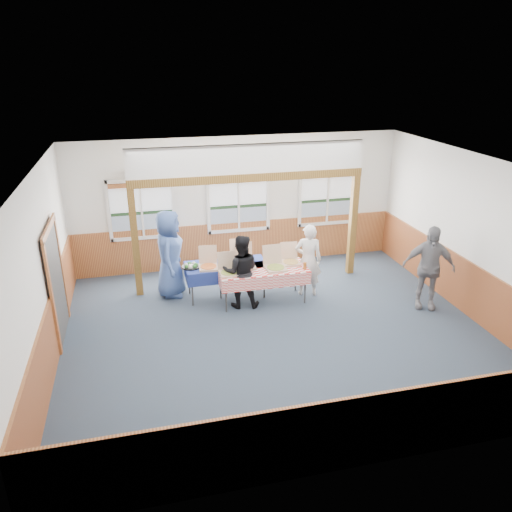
{
  "coord_description": "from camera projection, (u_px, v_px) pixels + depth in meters",
  "views": [
    {
      "loc": [
        -2.36,
        -7.99,
        4.93
      ],
      "look_at": [
        -0.16,
        1.0,
        1.19
      ],
      "focal_mm": 35.0,
      "sensor_mm": 36.0,
      "label": 1
    }
  ],
  "objects": [
    {
      "name": "pizza_box_d",
      "position": [
        244.0,
        263.0,
        10.57
      ],
      "size": [
        0.43,
        0.53,
        0.46
      ],
      "rotation": [
        0.0,
        0.0,
        -0.03
      ],
      "color": "#D4AE8D",
      "rests_on": "table_right"
    },
    {
      "name": "drink_glass",
      "position": [
        305.0,
        266.0,
        10.43
      ],
      "size": [
        0.07,
        0.07,
        0.15
      ],
      "primitive_type": "cylinder",
      "color": "#A0551A",
      "rests_on": "table_right"
    },
    {
      "name": "post_left",
      "position": [
        135.0,
        243.0,
        10.64
      ],
      "size": [
        0.15,
        0.15,
        2.4
      ],
      "primitive_type": "cube",
      "color": "#593A13",
      "rests_on": "floor"
    },
    {
      "name": "wainscot_front",
      "position": [
        354.0,
        433.0,
        6.23
      ],
      "size": [
        7.98,
        0.05,
        1.1
      ],
      "primitive_type": "cube",
      "color": "brown",
      "rests_on": "floor"
    },
    {
      "name": "person_grey",
      "position": [
        428.0,
        267.0,
        10.2
      ],
      "size": [
        1.13,
        0.83,
        1.79
      ],
      "primitive_type": "imported",
      "rotation": [
        0.0,
        0.0,
        -0.42
      ],
      "color": "slate",
      "rests_on": "floor"
    },
    {
      "name": "wall_left",
      "position": [
        41.0,
        276.0,
        8.09
      ],
      "size": [
        0.0,
        8.0,
        8.0
      ],
      "primitive_type": "plane",
      "rotation": [
        1.57,
        0.0,
        1.57
      ],
      "color": "silver",
      "rests_on": "floor"
    },
    {
      "name": "table_right",
      "position": [
        263.0,
        271.0,
        10.52
      ],
      "size": [
        1.89,
        0.85,
        0.76
      ],
      "rotation": [
        0.0,
        0.0,
        0.01
      ],
      "color": "#343434",
      "rests_on": "floor"
    },
    {
      "name": "post_right",
      "position": [
        353.0,
        226.0,
        11.74
      ],
      "size": [
        0.15,
        0.15,
        2.4
      ],
      "primitive_type": "cube",
      "color": "#593A13",
      "rests_on": "floor"
    },
    {
      "name": "wall_back",
      "position": [
        238.0,
        202.0,
        12.12
      ],
      "size": [
        8.0,
        0.0,
        8.0
      ],
      "primitive_type": "plane",
      "rotation": [
        1.57,
        0.0,
        0.0
      ],
      "color": "silver",
      "rests_on": "floor"
    },
    {
      "name": "cross_beam",
      "position": [
        249.0,
        177.0,
        10.7
      ],
      "size": [
        5.15,
        0.18,
        0.18
      ],
      "primitive_type": "cube",
      "color": "#593A13",
      "rests_on": "post_left"
    },
    {
      "name": "pizza_box_b",
      "position": [
        240.0,
        257.0,
        10.91
      ],
      "size": [
        0.39,
        0.47,
        0.42
      ],
      "rotation": [
        0.0,
        0.0,
        0.01
      ],
      "color": "#D4AE8D",
      "rests_on": "table_left"
    },
    {
      "name": "window_mid",
      "position": [
        238.0,
        200.0,
        12.05
      ],
      "size": [
        1.56,
        0.1,
        1.46
      ],
      "color": "silver",
      "rests_on": "wall_back"
    },
    {
      "name": "veggie_tray",
      "position": [
        191.0,
        266.0,
        10.54
      ],
      "size": [
        0.39,
        0.39,
        0.09
      ],
      "color": "black",
      "rests_on": "table_left"
    },
    {
      "name": "pizza_box_c",
      "position": [
        228.0,
        271.0,
        10.22
      ],
      "size": [
        0.38,
        0.47,
        0.41
      ],
      "rotation": [
        0.0,
        0.0,
        0.03
      ],
      "color": "#D4AE8D",
      "rests_on": "table_right"
    },
    {
      "name": "pizza_box_a",
      "position": [
        208.0,
        265.0,
        10.51
      ],
      "size": [
        0.44,
        0.51,
        0.42
      ],
      "rotation": [
        0.0,
        0.0,
        -0.12
      ],
      "color": "#D4AE8D",
      "rests_on": "table_left"
    },
    {
      "name": "wainscot_right",
      "position": [
        463.0,
        285.0,
        10.23
      ],
      "size": [
        0.05,
        6.98,
        1.1
      ],
      "primitive_type": "cube",
      "color": "brown",
      "rests_on": "floor"
    },
    {
      "name": "ceiling",
      "position": [
        280.0,
        166.0,
        8.37
      ],
      "size": [
        8.0,
        8.0,
        0.0
      ],
      "primitive_type": "plane",
      "rotation": [
        3.14,
        0.0,
        0.0
      ],
      "color": "white",
      "rests_on": "wall_back"
    },
    {
      "name": "man_blue",
      "position": [
        170.0,
        254.0,
        10.71
      ],
      "size": [
        0.81,
        1.05,
        1.93
      ],
      "primitive_type": "imported",
      "rotation": [
        0.0,
        0.0,
        1.35
      ],
      "color": "#3B5795",
      "rests_on": "floor"
    },
    {
      "name": "wainscot_back",
      "position": [
        239.0,
        243.0,
        12.49
      ],
      "size": [
        7.98,
        0.05,
        1.1
      ],
      "primitive_type": "cube",
      "color": "brown",
      "rests_on": "floor"
    },
    {
      "name": "pizza_box_e",
      "position": [
        275.0,
        266.0,
        10.46
      ],
      "size": [
        0.43,
        0.52,
        0.45
      ],
      "rotation": [
        0.0,
        0.0,
        0.04
      ],
      "color": "#D4AE8D",
      "rests_on": "table_right"
    },
    {
      "name": "cased_opening",
      "position": [
        56.0,
        284.0,
        9.11
      ],
      "size": [
        0.06,
        1.3,
        2.1
      ],
      "primitive_type": "cube",
      "color": "#343434",
      "rests_on": "wall_left"
    },
    {
      "name": "table_left",
      "position": [
        226.0,
        267.0,
        10.74
      ],
      "size": [
        1.89,
        1.33,
        0.76
      ],
      "rotation": [
        0.0,
        0.0,
        -0.33
      ],
      "color": "#343434",
      "rests_on": "floor"
    },
    {
      "name": "floor",
      "position": [
        277.0,
        332.0,
        9.57
      ],
      "size": [
        8.0,
        8.0,
        0.0
      ],
      "primitive_type": "plane",
      "color": "#2A3344",
      "rests_on": "ground"
    },
    {
      "name": "wainscot_left",
      "position": [
        53.0,
        332.0,
        8.48
      ],
      "size": [
        0.05,
        6.98,
        1.1
      ],
      "primitive_type": "cube",
      "color": "brown",
      "rests_on": "floor"
    },
    {
      "name": "window_left",
      "position": [
        141.0,
        206.0,
        11.54
      ],
      "size": [
        1.56,
        0.1,
        1.46
      ],
      "color": "silver",
      "rests_on": "wall_back"
    },
    {
      "name": "woman_black",
      "position": [
        241.0,
        271.0,
        10.27
      ],
      "size": [
        0.87,
        0.74,
        1.58
      ],
      "primitive_type": "imported",
      "rotation": [
        0.0,
        0.0,
        2.93
      ],
      "color": "black",
      "rests_on": "floor"
    },
    {
      "name": "wall_right",
      "position": [
        472.0,
        237.0,
        9.85
      ],
      "size": [
        0.0,
        8.0,
        8.0
      ],
      "primitive_type": "plane",
      "rotation": [
        1.57,
        0.0,
        -1.57
      ],
      "color": "silver",
      "rests_on": "floor"
    },
    {
      "name": "wall_front",
      "position": [
        361.0,
        363.0,
        5.81
      ],
      "size": [
        8.0,
        0.0,
        8.0
      ],
      "primitive_type": "plane",
      "rotation": [
        -1.57,
        0.0,
        0.0
      ],
      "color": "silver",
      "rests_on": "floor"
    },
    {
      "name": "window_right",
      "position": [
        328.0,
        194.0,
        12.56
      ],
      "size": [
        1.56,
        0.1,
        1.46
      ],
      "color": "silver",
      "rests_on": "wall_back"
    },
    {
      "name": "woman_white",
      "position": [
        308.0,
        260.0,
        10.78
      ],
      "size": [
        0.68,
        0.55,
        1.62
      ],
      "primitive_type": "imported",
      "rotation": [
        0.0,
        0.0,
        2.84
      ],
      "color": "silver",
      "rests_on": "floor"
    },
    {
      "name": "pizza_box_f",
      "position": [
        290.0,
        260.0,
        10.74
      ],
      "size": [
        0.41,
        0.49,
        0.41
      ],
      "rotation": [
        0.0,
        0.0,
        -0.09
      ],
      "color": "#D4AE8D",
      "rests_on": "table_right"
    }
  ]
}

